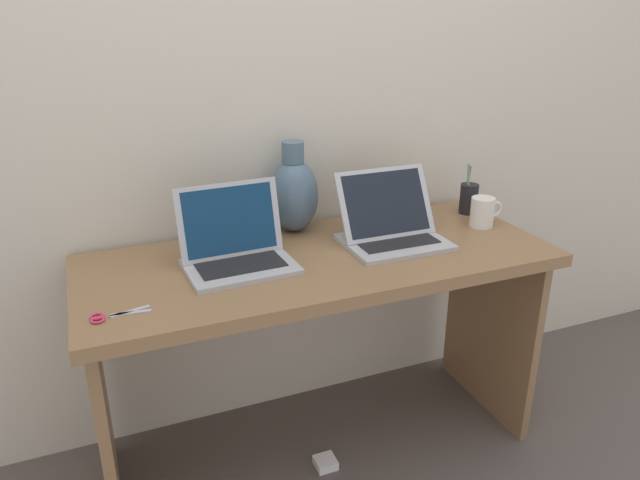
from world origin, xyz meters
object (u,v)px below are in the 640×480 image
object	(u,v)px
laptop_left	(235,245)
pen_cup	(469,198)
coffee_mug	(483,212)
laptop_right	(390,224)
green_vase	(294,193)
power_brick	(325,463)
scissors	(109,316)

from	to	relation	value
laptop_left	pen_cup	size ratio (longest dim) A/B	1.71
coffee_mug	pen_cup	size ratio (longest dim) A/B	0.65
coffee_mug	laptop_right	bearing A→B (deg)	-179.52
green_vase	power_brick	size ratio (longest dim) A/B	4.38
pen_cup	scissors	xyz separation A→B (m)	(-1.28, -0.32, -0.05)
green_vase	scissors	distance (m)	0.76
coffee_mug	power_brick	xyz separation A→B (m)	(-0.64, -0.13, -0.77)
pen_cup	scissors	distance (m)	1.33
laptop_left	pen_cup	world-z (taller)	laptop_left
power_brick	laptop_left	bearing A→B (deg)	150.80
pen_cup	laptop_left	bearing A→B (deg)	-171.94
green_vase	scissors	bearing A→B (deg)	-147.76
green_vase	coffee_mug	bearing A→B (deg)	-18.59
scissors	coffee_mug	bearing A→B (deg)	8.61
laptop_left	laptop_right	world-z (taller)	laptop_left
green_vase	scissors	size ratio (longest dim) A/B	2.08
laptop_right	coffee_mug	world-z (taller)	laptop_right
scissors	green_vase	bearing A→B (deg)	32.24
pen_cup	power_brick	distance (m)	1.06
pen_cup	coffee_mug	bearing A→B (deg)	-105.00
laptop_left	laptop_right	bearing A→B (deg)	-1.01
pen_cup	power_brick	size ratio (longest dim) A/B	2.69
laptop_right	scissors	size ratio (longest dim) A/B	2.18
laptop_left	scissors	bearing A→B (deg)	-152.42
laptop_right	coffee_mug	bearing A→B (deg)	0.48
laptop_right	pen_cup	bearing A→B (deg)	19.02
scissors	laptop_left	bearing A→B (deg)	27.58
laptop_right	pen_cup	distance (m)	0.42
green_vase	coffee_mug	size ratio (longest dim) A/B	2.52
power_brick	coffee_mug	bearing A→B (deg)	11.10
laptop_right	pen_cup	size ratio (longest dim) A/B	1.71
green_vase	power_brick	world-z (taller)	green_vase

